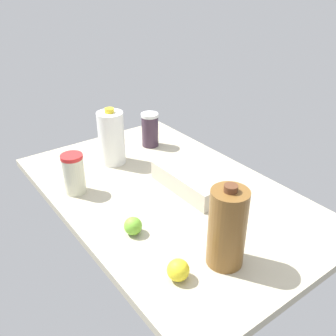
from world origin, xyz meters
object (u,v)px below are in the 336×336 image
at_px(chocolate_milk_jug, 227,228).
at_px(lime_far_back, 133,226).
at_px(tumbler_cup, 74,174).
at_px(egg_carton, 188,181).
at_px(shaker_bottle, 150,130).
at_px(milk_jug, 111,138).
at_px(lemon_beside_bowl, 178,270).

xyz_separation_m(chocolate_milk_jug, lime_far_back, (0.26, 0.14, -0.09)).
bearing_deg(tumbler_cup, egg_carton, -124.48).
bearing_deg(egg_carton, chocolate_milk_jug, 155.90).
distance_m(shaker_bottle, tumbler_cup, 0.48).
bearing_deg(milk_jug, tumbler_cup, 119.12).
xyz_separation_m(shaker_bottle, lime_far_back, (-0.51, 0.41, -0.05)).
relative_size(shaker_bottle, lime_far_back, 2.70).
distance_m(milk_jug, shaker_bottle, 0.23).
height_order(shaker_bottle, lime_far_back, shaker_bottle).
bearing_deg(lime_far_back, shaker_bottle, -38.93).
bearing_deg(tumbler_cup, shaker_bottle, -69.31).
xyz_separation_m(chocolate_milk_jug, shaker_bottle, (0.77, -0.27, -0.04)).
distance_m(egg_carton, tumbler_cup, 0.42).
bearing_deg(shaker_bottle, tumbler_cup, 110.69).
xyz_separation_m(egg_carton, lime_far_back, (-0.10, 0.30, -0.01)).
bearing_deg(lime_far_back, lemon_beside_bowl, 178.72).
height_order(chocolate_milk_jug, lemon_beside_bowl, chocolate_milk_jug).
distance_m(egg_carton, chocolate_milk_jug, 0.41).
distance_m(chocolate_milk_jug, tumbler_cup, 0.63).
bearing_deg(chocolate_milk_jug, shaker_bottle, -19.15).
height_order(shaker_bottle, lemon_beside_bowl, shaker_bottle).
relative_size(tumbler_cup, lime_far_back, 2.65).
distance_m(milk_jug, lemon_beside_bowl, 0.73).
relative_size(egg_carton, shaker_bottle, 2.01).
relative_size(chocolate_milk_jug, lime_far_back, 4.40).
distance_m(milk_jug, tumbler_cup, 0.27).
xyz_separation_m(egg_carton, chocolate_milk_jug, (-0.36, 0.16, 0.08)).
bearing_deg(lemon_beside_bowl, tumbler_cup, 3.63).
bearing_deg(lemon_beside_bowl, milk_jug, -15.39).
xyz_separation_m(egg_carton, tumbler_cup, (0.24, 0.34, 0.04)).
bearing_deg(shaker_bottle, lemon_beside_bowl, 150.85).
distance_m(milk_jug, lime_far_back, 0.51).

